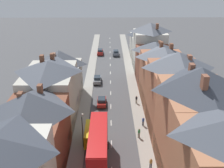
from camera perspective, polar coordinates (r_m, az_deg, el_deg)
name	(u,v)px	position (r m, az deg, el deg)	size (l,w,h in m)	color
pavement_left	(88,89)	(59.04, -5.26, -1.08)	(2.20, 104.00, 0.14)	gray
pavement_right	(133,89)	(59.08, 4.65, -1.04)	(2.20, 104.00, 0.14)	gray
centre_line_dashes	(111,93)	(57.06, -0.30, -1.98)	(0.14, 97.80, 0.01)	silver
terrace_row_left	(30,135)	(34.91, -17.32, -10.52)	(8.00, 50.05, 13.85)	brown
terrace_row_right	(172,91)	(44.47, 13.03, -1.54)	(8.00, 77.59, 14.91)	#935138
double_decker_bus_lead	(98,147)	(36.48, -3.00, -13.53)	(2.74, 10.80, 5.30)	red
car_near_blue	(116,53)	(81.65, 0.86, 6.81)	(1.90, 4.13, 1.66)	#4C515B
car_near_silver	(97,79)	(61.88, -3.20, 1.00)	(1.90, 3.90, 1.70)	gray
car_parked_right_a	(100,52)	(82.71, -2.58, 7.03)	(1.90, 4.26, 1.71)	maroon
car_mid_black	(102,101)	(51.89, -2.25, -3.82)	(1.90, 3.84, 1.60)	maroon
delivery_van	(91,134)	(41.63, -4.50, -10.75)	(2.20, 5.20, 2.41)	yellow
pedestrian_mid_left	(151,163)	(37.12, 8.46, -16.58)	(0.36, 0.22, 1.61)	#23232D
pedestrian_mid_right	(139,133)	(42.51, 5.90, -10.49)	(0.36, 0.22, 1.61)	brown
pedestrian_far_left	(143,121)	(45.51, 6.81, -7.98)	(0.36, 0.22, 1.61)	#23232D
pedestrian_far_right	(136,99)	(52.48, 5.34, -3.29)	(0.36, 0.22, 1.61)	brown
street_lamp	(83,129)	(39.34, -6.43, -9.78)	(0.20, 1.12, 5.50)	black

